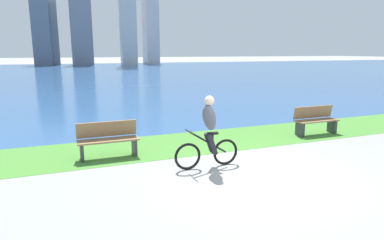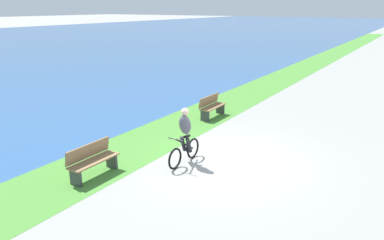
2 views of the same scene
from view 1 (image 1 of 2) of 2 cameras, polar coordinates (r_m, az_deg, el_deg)
ground_plane at (r=7.48m, az=10.97°, el=-9.19°), size 300.00×300.00×0.00m
grass_strip_bayside at (r=9.96m, az=1.93°, el=-3.67°), size 120.00×2.47×0.01m
bay_water_surface at (r=44.22m, az=-16.52°, el=7.77°), size 300.00×67.84×0.00m
cyclist_lead at (r=7.59m, az=2.84°, el=-2.09°), size 1.58×0.52×1.67m
bench_near_path at (r=8.69m, az=-14.18°, el=-3.28°), size 1.50×0.47×0.90m
bench_far_along_path at (r=11.49m, az=20.38°, el=-0.04°), size 1.50×0.47×0.90m
city_skyline_far_shore at (r=70.74m, az=-18.40°, el=16.00°), size 37.41×10.71×26.92m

